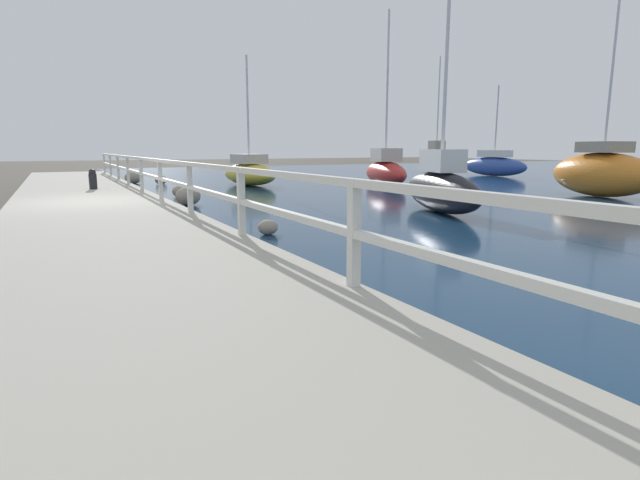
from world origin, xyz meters
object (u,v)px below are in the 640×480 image
sailboat_orange (602,172)px  sailboat_green (436,159)px  mooring_bollard (93,179)px  sailboat_black (441,187)px  sailboat_red (385,170)px  sailboat_yellow (249,172)px  sailboat_blue (494,165)px

sailboat_orange → sailboat_green: 18.49m
mooring_bollard → sailboat_black: (7.57, -7.99, 0.02)m
sailboat_black → sailboat_orange: sailboat_orange is taller
mooring_bollard → sailboat_red: 11.66m
sailboat_red → sailboat_yellow: size_ratio=1.32×
sailboat_black → sailboat_yellow: 11.21m
sailboat_blue → sailboat_yellow: 15.24m
sailboat_red → sailboat_black: bearing=-96.7°
sailboat_red → sailboat_yellow: sailboat_red is taller
sailboat_red → sailboat_yellow: bearing=170.0°
mooring_bollard → sailboat_yellow: sailboat_yellow is taller
sailboat_red → sailboat_green: (10.93, 9.37, 0.20)m
mooring_bollard → sailboat_green: bearing=23.0°
sailboat_blue → sailboat_red: bearing=-160.5°
sailboat_blue → sailboat_orange: 12.71m
mooring_bollard → sailboat_yellow: bearing=26.0°
sailboat_red → sailboat_green: size_ratio=0.94×
sailboat_black → sailboat_orange: 7.58m
sailboat_black → mooring_bollard: bearing=152.7°
sailboat_blue → sailboat_green: bearing=83.2°
sailboat_red → sailboat_yellow: (-5.17, 2.96, -0.10)m
mooring_bollard → sailboat_yellow: (6.49, 3.17, -0.06)m
sailboat_black → sailboat_yellow: bearing=114.8°
sailboat_blue → sailboat_green: (0.86, 6.06, 0.21)m
sailboat_red → sailboat_orange: 8.30m
sailboat_blue → sailboat_red: sailboat_red is taller
mooring_bollard → sailboat_red: bearing=1.0°
sailboat_green → sailboat_blue: bearing=-84.8°
mooring_bollard → sailboat_blue: bearing=9.2°
sailboat_blue → sailboat_black: bearing=-139.6°
sailboat_blue → sailboat_yellow: bearing=-177.4°
sailboat_blue → sailboat_black: size_ratio=0.74×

